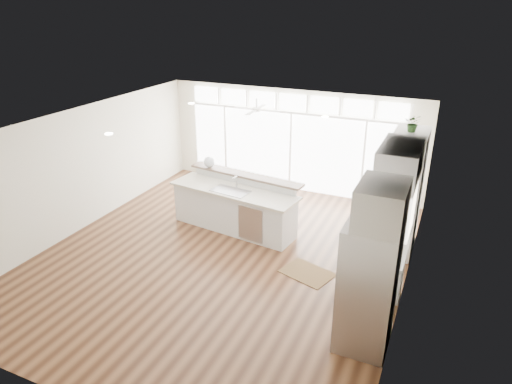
% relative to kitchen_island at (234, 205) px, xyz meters
% --- Properties ---
extents(floor, '(7.00, 8.00, 0.02)m').
position_rel_kitchen_island_xyz_m(floor, '(0.32, -1.16, -0.60)').
color(floor, '#3C2112').
rests_on(floor, ground).
extents(ceiling, '(7.00, 8.00, 0.02)m').
position_rel_kitchen_island_xyz_m(ceiling, '(0.32, -1.16, 2.11)').
color(ceiling, white).
rests_on(ceiling, wall_back).
extents(wall_back, '(7.00, 0.04, 2.70)m').
position_rel_kitchen_island_xyz_m(wall_back, '(0.32, 2.84, 0.76)').
color(wall_back, beige).
rests_on(wall_back, floor).
extents(wall_front, '(7.00, 0.04, 2.70)m').
position_rel_kitchen_island_xyz_m(wall_front, '(0.32, -5.16, 0.76)').
color(wall_front, beige).
rests_on(wall_front, floor).
extents(wall_left, '(0.04, 8.00, 2.70)m').
position_rel_kitchen_island_xyz_m(wall_left, '(-3.18, -1.16, 0.76)').
color(wall_left, beige).
rests_on(wall_left, floor).
extents(wall_right, '(0.04, 8.00, 2.70)m').
position_rel_kitchen_island_xyz_m(wall_right, '(3.82, -1.16, 0.76)').
color(wall_right, beige).
rests_on(wall_right, floor).
extents(glass_wall, '(5.80, 0.06, 2.08)m').
position_rel_kitchen_island_xyz_m(glass_wall, '(0.32, 2.78, 0.46)').
color(glass_wall, white).
rests_on(glass_wall, wall_back).
extents(transom_row, '(5.90, 0.06, 0.40)m').
position_rel_kitchen_island_xyz_m(transom_row, '(0.32, 2.78, 1.79)').
color(transom_row, white).
rests_on(transom_row, wall_back).
extents(desk_window, '(0.04, 0.85, 0.85)m').
position_rel_kitchen_island_xyz_m(desk_window, '(3.78, -0.86, 0.96)').
color(desk_window, white).
rests_on(desk_window, wall_right).
extents(ceiling_fan, '(1.16, 1.16, 0.32)m').
position_rel_kitchen_island_xyz_m(ceiling_fan, '(-0.18, 1.64, 1.89)').
color(ceiling_fan, white).
rests_on(ceiling_fan, ceiling).
extents(recessed_lights, '(3.40, 3.00, 0.02)m').
position_rel_kitchen_island_xyz_m(recessed_lights, '(0.32, -0.96, 2.09)').
color(recessed_lights, white).
rests_on(recessed_lights, ceiling).
extents(oven_cabinet, '(0.64, 1.20, 2.50)m').
position_rel_kitchen_island_xyz_m(oven_cabinet, '(3.49, 0.64, 0.66)').
color(oven_cabinet, silver).
rests_on(oven_cabinet, floor).
extents(desk_nook, '(0.72, 1.30, 0.76)m').
position_rel_kitchen_island_xyz_m(desk_nook, '(3.45, -0.86, -0.21)').
color(desk_nook, silver).
rests_on(desk_nook, floor).
extents(upper_cabinets, '(0.64, 1.30, 0.64)m').
position_rel_kitchen_island_xyz_m(upper_cabinets, '(3.49, -0.86, 1.76)').
color(upper_cabinets, silver).
rests_on(upper_cabinets, wall_right).
extents(refrigerator, '(0.76, 0.90, 2.00)m').
position_rel_kitchen_island_xyz_m(refrigerator, '(3.43, -2.51, 0.41)').
color(refrigerator, '#A7A8AC').
rests_on(refrigerator, floor).
extents(fridge_cabinet, '(0.64, 0.90, 0.60)m').
position_rel_kitchen_island_xyz_m(fridge_cabinet, '(3.49, -2.51, 1.71)').
color(fridge_cabinet, silver).
rests_on(fridge_cabinet, wall_right).
extents(framed_photos, '(0.06, 0.22, 0.80)m').
position_rel_kitchen_island_xyz_m(framed_photos, '(3.78, -0.24, 0.81)').
color(framed_photos, black).
rests_on(framed_photos, wall_right).
extents(kitchen_island, '(3.08, 1.50, 1.18)m').
position_rel_kitchen_island_xyz_m(kitchen_island, '(0.00, 0.00, 0.00)').
color(kitchen_island, silver).
rests_on(kitchen_island, floor).
extents(rug, '(1.09, 0.92, 0.01)m').
position_rel_kitchen_island_xyz_m(rug, '(2.09, -1.08, -0.58)').
color(rug, '#3C2613').
rests_on(rug, floor).
extents(office_chair, '(0.69, 0.66, 1.05)m').
position_rel_kitchen_island_xyz_m(office_chair, '(3.26, -1.54, -0.07)').
color(office_chair, black).
rests_on(office_chair, floor).
extents(fishbowl, '(0.32, 0.32, 0.27)m').
position_rel_kitchen_island_xyz_m(fishbowl, '(-0.89, 0.52, 0.72)').
color(fishbowl, silver).
rests_on(fishbowl, kitchen_island).
extents(monitor, '(0.14, 0.53, 0.44)m').
position_rel_kitchen_island_xyz_m(monitor, '(3.37, -0.86, 0.39)').
color(monitor, black).
rests_on(monitor, desk_nook).
extents(keyboard, '(0.19, 0.37, 0.02)m').
position_rel_kitchen_island_xyz_m(keyboard, '(3.20, -0.86, 0.18)').
color(keyboard, white).
rests_on(keyboard, desk_nook).
extents(potted_plant, '(0.31, 0.35, 0.26)m').
position_rel_kitchen_island_xyz_m(potted_plant, '(3.49, 0.64, 2.04)').
color(potted_plant, '#325C27').
rests_on(potted_plant, oven_cabinet).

